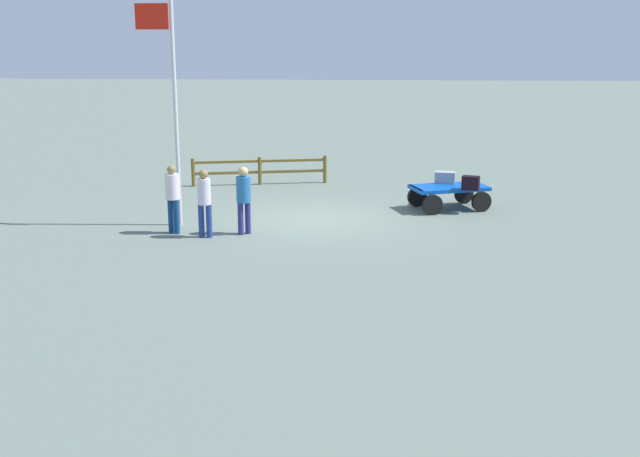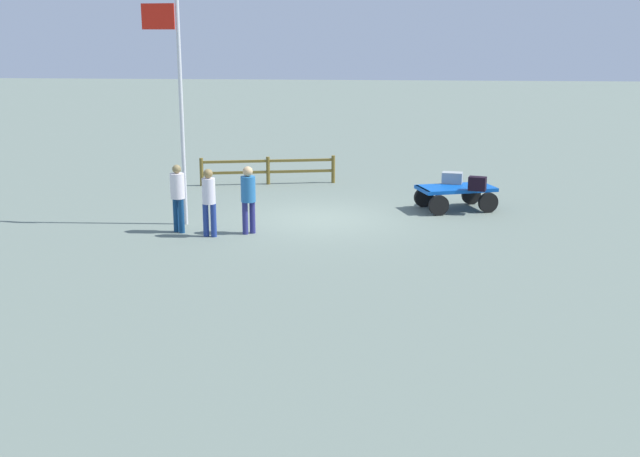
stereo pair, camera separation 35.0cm
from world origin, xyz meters
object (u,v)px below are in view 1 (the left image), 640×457
suitcase_navy (471,183)px  worker_lead (204,199)px  suitcase_grey (445,177)px  luggage_cart (448,192)px  worker_trailing (173,194)px  worker_supervisor (244,195)px  flagpole (171,94)px

suitcase_navy → worker_lead: worker_lead is taller
suitcase_grey → suitcase_navy: bearing=121.8°
suitcase_navy → suitcase_grey: bearing=-58.2°
luggage_cart → suitcase_grey: (0.06, -0.48, 0.34)m
luggage_cart → worker_trailing: 7.74m
luggage_cart → worker_supervisor: 6.17m
luggage_cart → flagpole: bearing=17.7°
suitcase_grey → worker_supervisor: 6.36m
worker_lead → flagpole: bearing=-49.8°
luggage_cart → worker_trailing: (7.05, 3.15, 0.52)m
luggage_cart → suitcase_navy: bearing=137.8°
luggage_cart → worker_lead: 7.13m
flagpole → worker_trailing: bearing=100.1°
suitcase_navy → worker_trailing: worker_trailing is taller
suitcase_navy → flagpole: flagpole is taller
suitcase_navy → suitcase_grey: suitcase_navy is taller
flagpole → luggage_cart: bearing=-162.3°
luggage_cart → suitcase_navy: 0.82m
suitcase_navy → worker_supervisor: (5.84, 2.64, 0.15)m
worker_supervisor → flagpole: bearing=-23.6°
luggage_cart → suitcase_grey: bearing=-83.0°
worker_supervisor → worker_lead: bearing=21.8°
worker_supervisor → luggage_cart: bearing=-149.4°
luggage_cart → worker_lead: (6.19, 3.50, 0.48)m
worker_lead → worker_supervisor: 0.97m
worker_supervisor → flagpole: flagpole is taller
suitcase_navy → flagpole: bearing=13.2°
suitcase_navy → worker_lead: size_ratio=0.31×
worker_trailing → luggage_cart: bearing=-155.9°
suitcase_navy → worker_supervisor: 6.41m
luggage_cart → worker_supervisor: (5.29, 3.14, 0.52)m
worker_lead → flagpole: 2.86m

